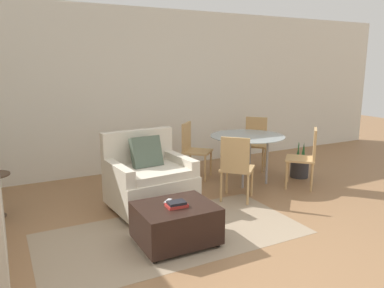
# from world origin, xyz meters

# --- Properties ---
(ground_plane) EXTENTS (20.00, 20.00, 0.00)m
(ground_plane) POSITION_xyz_m (0.00, 0.00, 0.00)
(ground_plane) COLOR #936B47
(wall_back) EXTENTS (12.00, 0.06, 2.75)m
(wall_back) POSITION_xyz_m (0.00, 3.63, 1.38)
(wall_back) COLOR silver
(wall_back) RESTS_ON ground_plane
(area_rug) EXTENTS (2.87, 1.43, 0.01)m
(area_rug) POSITION_xyz_m (-0.25, 0.97, 0.00)
(area_rug) COLOR gray
(area_rug) RESTS_ON ground_plane
(armchair) EXTENTS (1.05, 0.94, 0.97)m
(armchair) POSITION_xyz_m (-0.19, 1.82, 0.38)
(armchair) COLOR beige
(armchair) RESTS_ON ground_plane
(ottoman) EXTENTS (0.79, 0.65, 0.42)m
(ottoman) POSITION_xyz_m (-0.31, 0.77, 0.23)
(ottoman) COLOR black
(ottoman) RESTS_ON ground_plane
(book_stack) EXTENTS (0.21, 0.15, 0.06)m
(book_stack) POSITION_xyz_m (-0.32, 0.72, 0.44)
(book_stack) COLOR #B72D28
(book_stack) RESTS_ON ottoman
(tv_remote_primary) EXTENTS (0.12, 0.12, 0.01)m
(tv_remote_primary) POSITION_xyz_m (-0.34, 0.90, 0.42)
(tv_remote_primary) COLOR #B7B7BC
(tv_remote_primary) RESTS_ON ottoman
(dining_table) EXTENTS (1.15, 1.15, 0.74)m
(dining_table) POSITION_xyz_m (1.56, 2.13, 0.67)
(dining_table) COLOR #99A8AD
(dining_table) RESTS_ON ground_plane
(dining_chair_near_left) EXTENTS (0.59, 0.59, 0.90)m
(dining_chair_near_left) POSITION_xyz_m (0.93, 1.50, 0.52)
(dining_chair_near_left) COLOR tan
(dining_chair_near_left) RESTS_ON ground_plane
(dining_chair_near_right) EXTENTS (0.59, 0.59, 0.90)m
(dining_chair_near_right) POSITION_xyz_m (2.19, 1.50, 0.52)
(dining_chair_near_right) COLOR tan
(dining_chair_near_right) RESTS_ON ground_plane
(dining_chair_far_left) EXTENTS (0.59, 0.59, 0.90)m
(dining_chair_far_left) POSITION_xyz_m (0.93, 2.76, 0.52)
(dining_chair_far_left) COLOR tan
(dining_chair_far_left) RESTS_ON ground_plane
(dining_chair_far_right) EXTENTS (0.59, 0.59, 0.90)m
(dining_chair_far_right) POSITION_xyz_m (2.19, 2.76, 0.52)
(dining_chair_far_right) COLOR tan
(dining_chair_far_right) RESTS_ON ground_plane
(potted_plant_small) EXTENTS (0.29, 0.29, 0.61)m
(potted_plant_small) POSITION_xyz_m (2.49, 1.94, 0.17)
(potted_plant_small) COLOR #333338
(potted_plant_small) RESTS_ON ground_plane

